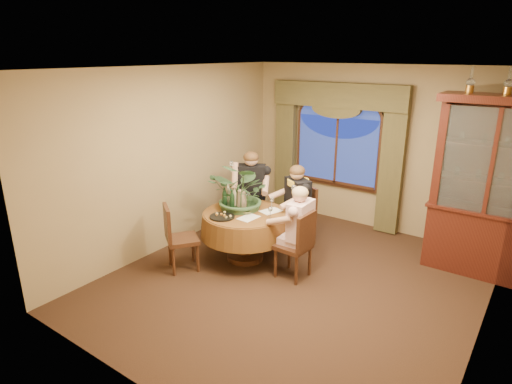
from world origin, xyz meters
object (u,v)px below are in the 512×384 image
Objects in this scene: wine_bottle_3 at (238,195)px; wine_bottle_1 at (234,198)px; chair_front_left at (183,238)px; oil_lamp_left at (471,80)px; wine_bottle_0 at (225,198)px; oil_lamp_center at (509,81)px; chair_right at (293,244)px; centerpiece_plant at (243,169)px; wine_bottle_2 at (232,201)px; dining_table at (245,236)px; chair_back at (252,209)px; china_cabinet at (490,189)px; olive_bowl at (246,212)px; person_scarf at (297,208)px; person_back at (251,194)px; stoneware_vase at (242,200)px; wine_bottle_4 at (228,194)px; chair_back_right at (298,217)px.

wine_bottle_1 is at bearing -77.93° from wine_bottle_3.
chair_front_left is 2.91× the size of wine_bottle_3.
wine_bottle_0 is at bearing -149.87° from oil_lamp_left.
wine_bottle_1 is at bearing -153.80° from oil_lamp_center.
wine_bottle_3 is (-1.11, 0.22, 0.44)m from chair_right.
oil_lamp_left is at bearing 29.77° from centerpiece_plant.
centerpiece_plant is at bearing 69.68° from wine_bottle_2.
dining_table is 1.01m from centerpiece_plant.
oil_lamp_center is at bearing 164.33° from chair_back.
china_cabinet is 7.48× the size of wine_bottle_2.
olive_bowl is (0.15, -0.14, -0.59)m from centerpiece_plant.
chair_right is at bearing 148.22° from person_scarf.
oil_lamp_center is 3.40m from chair_right.
china_cabinet reaches higher than olive_bowl.
oil_lamp_center is 0.25× the size of person_scarf.
china_cabinet is at bearing -48.87° from chair_right.
china_cabinet is 3.50m from person_back.
chair_front_left is 3.30× the size of stoneware_vase.
stoneware_vase is 0.24m from olive_bowl.
dining_table is at bearing 145.21° from olive_bowl.
chair_right is 2.91× the size of wine_bottle_3.
wine_bottle_3 is at bearing 17.51° from wine_bottle_4.
chair_front_left is 2.91× the size of wine_bottle_0.
chair_front_left is (-3.03, -2.34, -2.16)m from oil_lamp_left.
chair_back_right is 1.00× the size of chair_back.
person_scarf is at bearing 38.53° from wine_bottle_3.
oil_lamp_left reaches higher than stoneware_vase.
person_back is 0.92m from wine_bottle_2.
china_cabinet is at bearing 26.13° from centerpiece_plant.
oil_lamp_center is 4.03m from wine_bottle_4.
olive_bowl is 0.50× the size of wine_bottle_0.
centerpiece_plant reaches higher than wine_bottle_3.
wine_bottle_2 is 0.32m from wine_bottle_4.
wine_bottle_1 is (-0.68, -0.70, 0.23)m from person_scarf.
centerpiece_plant is (-2.59, -1.48, -1.27)m from oil_lamp_left.
chair_back reaches higher than olive_bowl.
person_scarf is (0.99, 1.50, 0.21)m from chair_front_left.
dining_table is 0.59m from wine_bottle_1.
chair_back is 0.87m from wine_bottle_1.
centerpiece_plant reaches higher than chair_back.
chair_back_right is 1.19m from wine_bottle_2.
chair_back is at bearing 116.32° from centerpiece_plant.
wine_bottle_3 is at bearing 102.07° from wine_bottle_1.
china_cabinet reaches higher than person_back.
dining_table is 3.43m from china_cabinet.
chair_back is 0.25m from person_back.
oil_lamp_center reaches higher than person_back.
chair_back is at bearing -166.28° from oil_lamp_center.
person_back is (0.09, 1.54, 0.25)m from chair_front_left.
chair_right is 1.02m from chair_back_right.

